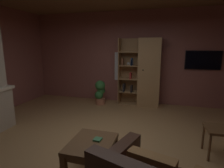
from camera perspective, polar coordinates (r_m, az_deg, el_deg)
The scene contains 8 objects.
floor at distance 3.43m, azimuth -1.89°, elevation -18.97°, with size 6.48×5.55×0.02m, color #A37A4C.
wall_back at distance 5.70m, azimuth 6.56°, elevation 8.12°, with size 6.60×0.06×2.79m, color #8E544C.
window_pane_back at distance 5.73m, azimuth 4.24°, elevation 5.47°, with size 0.70×0.01×0.88m, color white.
bookshelf_cabinet at distance 5.42m, azimuth 10.62°, elevation 3.40°, with size 1.21×0.41×1.98m.
coffee_table at distance 2.63m, azimuth -6.40°, elevation -19.33°, with size 0.58×0.70×0.48m.
table_book_0 at distance 2.61m, azimuth -4.52°, elevation -16.91°, with size 0.10×0.11×0.03m, color #387247.
potted_floor_plant at distance 5.55m, azimuth -3.76°, elevation -2.44°, with size 0.32×0.31×0.74m.
wall_mounted_tv at distance 5.67m, azimuth 26.60°, elevation 6.69°, with size 0.93×0.06×0.52m.
Camera 1 is at (0.90, -2.82, 1.74)m, focal length 29.19 mm.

